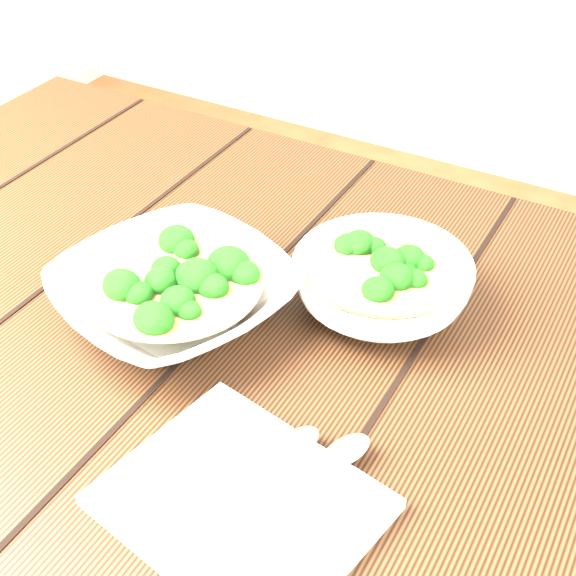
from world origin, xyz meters
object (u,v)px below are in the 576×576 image
at_px(soup_bowl_back, 381,283).
at_px(soup_bowl_front, 174,293).
at_px(trivet, 219,285).
at_px(napkin, 241,502).
at_px(table, 236,410).

bearing_deg(soup_bowl_back, soup_bowl_front, -146.82).
height_order(trivet, napkin, trivet).
relative_size(soup_bowl_back, trivet, 1.71).
bearing_deg(soup_bowl_back, napkin, -88.71).
bearing_deg(trivet, soup_bowl_back, 22.65).
relative_size(table, trivet, 10.61).
distance_m(table, soup_bowl_back, 0.22).
bearing_deg(table, trivet, 135.01).
xyz_separation_m(soup_bowl_front, napkin, (0.19, -0.17, -0.03)).
relative_size(soup_bowl_back, napkin, 0.92).
bearing_deg(napkin, soup_bowl_back, 102.02).
xyz_separation_m(table, soup_bowl_front, (-0.06, -0.01, 0.15)).
relative_size(table, soup_bowl_back, 6.20).
height_order(table, trivet, trivet).
xyz_separation_m(table, napkin, (0.12, -0.18, 0.13)).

